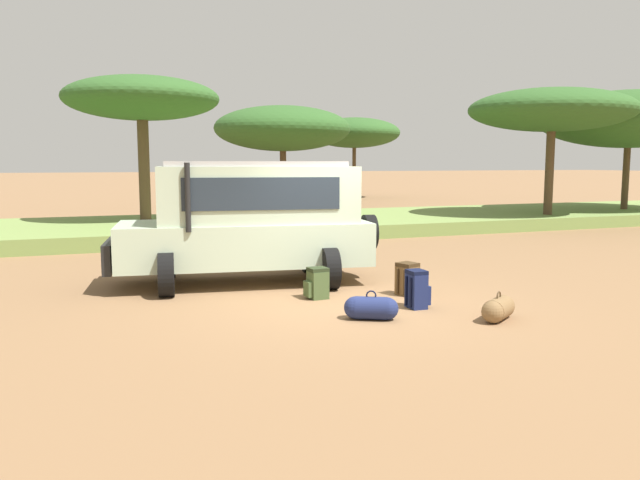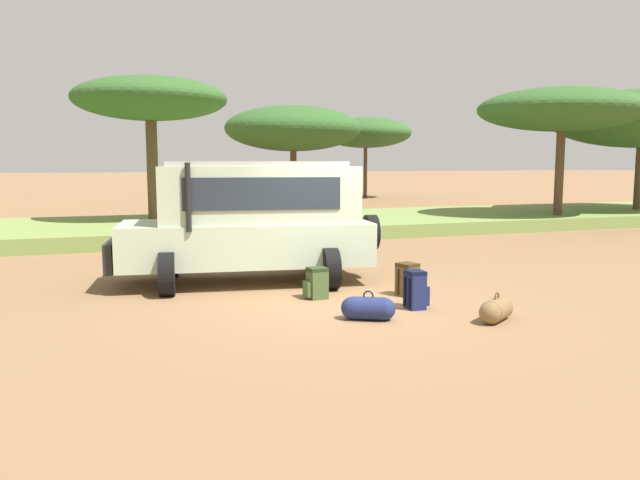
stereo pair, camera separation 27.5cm
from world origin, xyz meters
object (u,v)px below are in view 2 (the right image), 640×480
object	(u,v)px
backpack_near_rear_wheel	(408,280)
backpack_cluster_center	(317,283)
safari_vehicle	(251,219)
acacia_tree_right_mid	(562,110)
duffel_bag_low_black_case	(496,310)
acacia_tree_far_right	(366,133)
backpack_beside_front_wheel	(416,290)
duffel_bag_soft_canvas	(368,308)
acacia_tree_centre_back	(293,129)
acacia_tree_left_mid	(150,100)

from	to	relation	value
backpack_near_rear_wheel	backpack_cluster_center	bearing A→B (deg)	168.79
safari_vehicle	acacia_tree_right_mid	distance (m)	15.61
duffel_bag_low_black_case	safari_vehicle	bearing A→B (deg)	123.08
safari_vehicle	acacia_tree_far_right	xyz separation A→B (m)	(14.64, 27.51, 3.16)
backpack_near_rear_wheel	acacia_tree_right_mid	xyz separation A→B (m)	(11.20, 9.21, 4.07)
backpack_beside_front_wheel	acacia_tree_far_right	world-z (taller)	acacia_tree_far_right
acacia_tree_right_mid	backpack_cluster_center	bearing A→B (deg)	-145.33
backpack_cluster_center	acacia_tree_right_mid	size ratio (longest dim) A/B	0.09
backpack_beside_front_wheel	duffel_bag_low_black_case	xyz separation A→B (m)	(0.77, -1.16, -0.14)
acacia_tree_far_right	duffel_bag_low_black_case	bearing A→B (deg)	-110.43
backpack_beside_front_wheel	backpack_cluster_center	size ratio (longest dim) A/B	1.15
duffel_bag_soft_canvas	acacia_tree_far_right	world-z (taller)	acacia_tree_far_right
backpack_near_rear_wheel	acacia_tree_right_mid	size ratio (longest dim) A/B	0.09
safari_vehicle	backpack_beside_front_wheel	size ratio (longest dim) A/B	8.51
backpack_cluster_center	acacia_tree_centre_back	size ratio (longest dim) A/B	0.07
backpack_beside_front_wheel	duffel_bag_soft_canvas	size ratio (longest dim) A/B	0.82
backpack_cluster_center	acacia_tree_right_mid	bearing A→B (deg)	34.67
backpack_beside_front_wheel	backpack_near_rear_wheel	bearing A→B (deg)	69.44
acacia_tree_right_mid	safari_vehicle	bearing A→B (deg)	-152.60
backpack_near_rear_wheel	acacia_tree_left_mid	xyz separation A→B (m)	(-3.41, 12.56, 4.26)
backpack_cluster_center	acacia_tree_left_mid	xyz separation A→B (m)	(-1.76, 12.23, 4.28)
duffel_bag_low_black_case	acacia_tree_far_right	bearing A→B (deg)	69.57
safari_vehicle	acacia_tree_left_mid	distance (m)	10.93
safari_vehicle	duffel_bag_soft_canvas	bearing A→B (deg)	-74.62
backpack_cluster_center	acacia_tree_centre_back	distance (m)	25.05
backpack_cluster_center	duffel_bag_low_black_case	size ratio (longest dim) A/B	0.74
acacia_tree_right_mid	acacia_tree_centre_back	bearing A→B (deg)	111.67
backpack_beside_front_wheel	acacia_tree_left_mid	bearing A→B (deg)	102.73
backpack_cluster_center	safari_vehicle	bearing A→B (deg)	111.76
backpack_cluster_center	duffel_bag_low_black_case	world-z (taller)	backpack_cluster_center
duffel_bag_low_black_case	backpack_cluster_center	bearing A→B (deg)	130.10
backpack_near_rear_wheel	acacia_tree_right_mid	bearing A→B (deg)	39.45
safari_vehicle	backpack_near_rear_wheel	bearing A→B (deg)	-42.31
acacia_tree_left_mid	acacia_tree_right_mid	world-z (taller)	acacia_tree_left_mid
acacia_tree_right_mid	acacia_tree_far_right	distance (m)	20.49
backpack_near_rear_wheel	duffel_bag_low_black_case	distance (m)	2.16
backpack_beside_front_wheel	duffel_bag_low_black_case	size ratio (longest dim) A/B	0.85
duffel_bag_soft_canvas	acacia_tree_centre_back	xyz separation A→B (m)	(6.71, 25.43, 4.14)
backpack_beside_front_wheel	acacia_tree_centre_back	size ratio (longest dim) A/B	0.08
duffel_bag_soft_canvas	acacia_tree_centre_back	world-z (taller)	acacia_tree_centre_back
backpack_near_rear_wheel	duffel_bag_low_black_case	bearing A→B (deg)	-79.10
acacia_tree_centre_back	acacia_tree_far_right	bearing A→B (deg)	39.04
safari_vehicle	acacia_tree_centre_back	bearing A→B (deg)	70.62
backpack_cluster_center	acacia_tree_left_mid	bearing A→B (deg)	98.20
duffel_bag_low_black_case	backpack_near_rear_wheel	bearing A→B (deg)	100.90
safari_vehicle	acacia_tree_far_right	world-z (taller)	acacia_tree_far_right
duffel_bag_soft_canvas	acacia_tree_left_mid	world-z (taller)	acacia_tree_left_mid
backpack_cluster_center	acacia_tree_centre_back	xyz separation A→B (m)	(6.96, 23.72, 4.05)
acacia_tree_left_mid	acacia_tree_right_mid	distance (m)	14.99
acacia_tree_right_mid	backpack_beside_front_wheel	bearing A→B (deg)	-138.65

